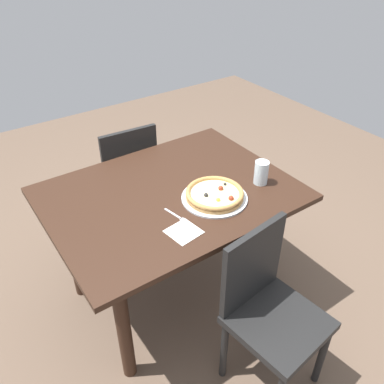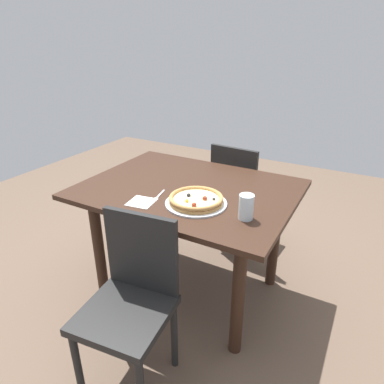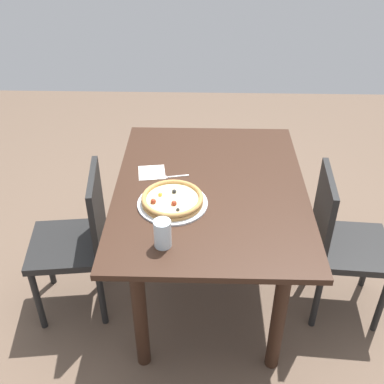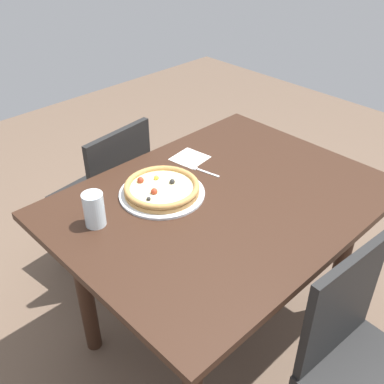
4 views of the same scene
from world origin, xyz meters
The scene contains 9 objects.
ground_plane centered at (0.00, 0.00, 0.00)m, with size 6.00×6.00×0.00m, color brown.
dining_table centered at (0.00, 0.00, 0.66)m, with size 1.29×0.98×0.78m.
chair_near centered at (-0.07, -0.70, 0.49)m, with size 0.43×0.43×0.88m.
chair_far centered at (-0.09, 0.70, 0.49)m, with size 0.44×0.44×0.88m.
plate centered at (-0.15, 0.19, 0.78)m, with size 0.34×0.34×0.01m, color silver.
pizza centered at (-0.15, 0.19, 0.81)m, with size 0.30×0.30×0.05m.
fork centered at (0.08, 0.21, 0.78)m, with size 0.05×0.16×0.00m.
drinking_glass centered at (-0.45, 0.21, 0.84)m, with size 0.08×0.08×0.13m, color silver.
napkin centered at (0.12, 0.31, 0.78)m, with size 0.14×0.14×0.00m, color white.
Camera 2 is at (-0.95, 1.67, 1.61)m, focal length 31.77 mm.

